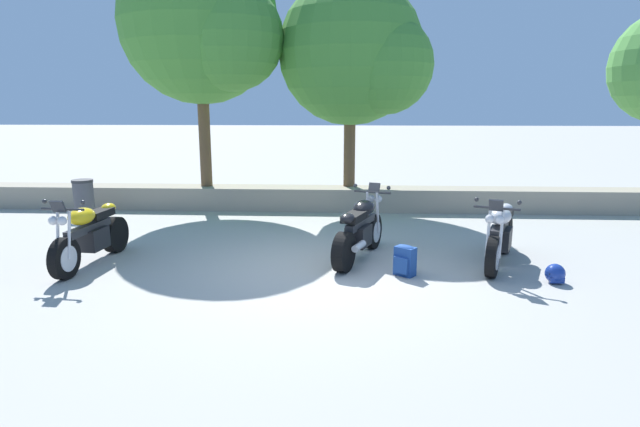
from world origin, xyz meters
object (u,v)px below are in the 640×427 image
Objects in this scene: motorcycle_yellow_near_left at (90,235)px; motorcycle_silver_far_right at (500,235)px; rider_backpack at (405,260)px; leafy_tree_far_left at (206,27)px; rider_helmet at (555,274)px; leafy_tree_mid_left at (358,55)px; trash_bin at (84,198)px; motorcycle_black_centre at (360,230)px.

motorcycle_yellow_near_left and motorcycle_silver_far_right have the same top height.
leafy_tree_far_left reaches higher than rider_backpack.
leafy_tree_mid_left is at bearing 117.76° from rider_helmet.
rider_helmet is at bearing -62.24° from leafy_tree_mid_left.
motorcycle_silver_far_right reaches higher than rider_helmet.
rider_backpack is 7.85m from trash_bin.
leafy_tree_mid_left is (3.51, 0.18, -0.63)m from leafy_tree_far_left.
leafy_tree_mid_left is at bearing 11.75° from trash_bin.
rider_backpack is 0.08× the size of leafy_tree_far_left.
leafy_tree_mid_left is (-0.67, 5.08, 3.42)m from rider_backpack.
rider_backpack is 7.60m from leafy_tree_far_left.
leafy_tree_far_left is (-3.53, 4.06, 3.80)m from motorcycle_black_centre.
motorcycle_black_centre is 0.35× the size of leafy_tree_far_left.
motorcycle_yellow_near_left is 4.96m from rider_backpack.
motorcycle_silver_far_right is 1.70m from rider_backpack.
motorcycle_yellow_near_left is 1.06× the size of motorcycle_silver_far_right.
trash_bin is at bearing 159.54° from motorcycle_silver_far_right.
motorcycle_yellow_near_left is 2.40× the size of trash_bin.
motorcycle_silver_far_right is 9.00m from trash_bin.
motorcycle_black_centre is 4.22× the size of rider_backpack.
motorcycle_black_centre is 6.89m from trash_bin.
leafy_tree_mid_left is at bearing 3.00° from leafy_tree_far_left.
motorcycle_silver_far_right is (6.51, 0.37, 0.00)m from motorcycle_yellow_near_left.
leafy_tree_mid_left reaches higher than motorcycle_silver_far_right.
motorcycle_yellow_near_left reaches higher than rider_helmet.
motorcycle_yellow_near_left is at bearing -172.53° from motorcycle_black_centre.
trash_bin is at bearing -168.25° from leafy_tree_mid_left.
trash_bin is at bearing -157.68° from leafy_tree_far_left.
motorcycle_black_centre is at bearing 175.07° from motorcycle_silver_far_right.
leafy_tree_far_left reaches higher than motorcycle_silver_far_right.
motorcycle_black_centre is 7.09× the size of rider_helmet.
leafy_tree_far_left is at bearing -177.00° from leafy_tree_mid_left.
rider_helmet is 6.95m from leafy_tree_mid_left.
rider_backpack is at bearing -82.52° from leafy_tree_mid_left.
motorcycle_yellow_near_left is at bearing -61.29° from trash_bin.
motorcycle_black_centre is at bearing 159.19° from rider_helmet.
leafy_tree_mid_left is 7.12m from trash_bin.
motorcycle_yellow_near_left is 4.40× the size of rider_backpack.
motorcycle_silver_far_right is at bearing -63.38° from leafy_tree_mid_left.
motorcycle_yellow_near_left is at bearing 176.03° from rider_helmet.
rider_backpack is at bearing 173.90° from rider_helmet.
motorcycle_silver_far_right is 6.99× the size of rider_helmet.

